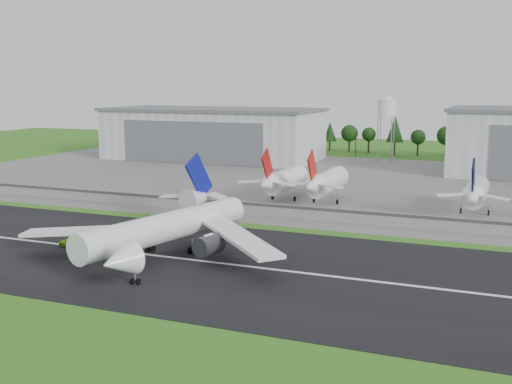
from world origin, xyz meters
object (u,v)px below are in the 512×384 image
at_px(main_airliner, 166,234).
at_px(ground_vehicle, 72,243).
at_px(parked_jet_red_a, 282,180).
at_px(parked_jet_red_b, 324,182).
at_px(parked_jet_navy, 475,193).

xyz_separation_m(main_airliner, ground_vehicle, (-23.21, 0.14, -4.07)).
height_order(main_airliner, parked_jet_red_a, main_airliner).
xyz_separation_m(ground_vehicle, parked_jet_red_b, (35.96, 66.88, 5.60)).
distance_m(parked_jet_red_a, parked_jet_navy, 53.83).
bearing_deg(main_airliner, parked_jet_red_b, -87.89).
distance_m(parked_jet_red_b, parked_jet_navy, 40.92).
height_order(parked_jet_red_b, parked_jet_navy, parked_jet_red_b).
height_order(ground_vehicle, parked_jet_red_a, parked_jet_red_a).
bearing_deg(parked_jet_red_a, parked_jet_red_b, 0.06).
bearing_deg(main_airliner, parked_jet_navy, -115.82).
bearing_deg(parked_jet_navy, parked_jet_red_a, 179.97).
xyz_separation_m(parked_jet_red_a, parked_jet_navy, (53.83, -0.03, -0.18)).
bearing_deg(parked_jet_red_b, ground_vehicle, -118.27).
bearing_deg(parked_jet_red_b, parked_jet_navy, -0.06).
relative_size(main_airliner, parked_jet_navy, 1.88).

